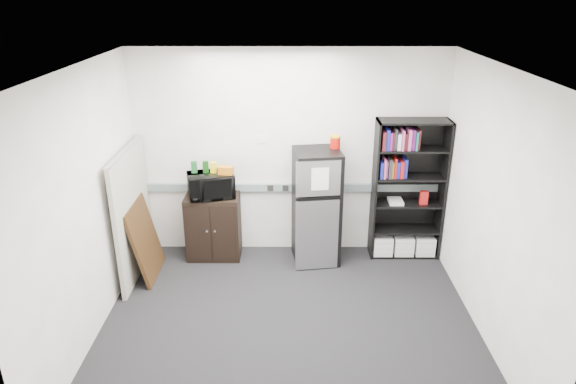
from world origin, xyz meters
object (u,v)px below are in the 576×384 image
at_px(cabinet, 214,226).
at_px(cubicle_partition, 133,213).
at_px(microwave, 211,185).
at_px(bookshelf, 408,191).
at_px(refrigerator, 316,207).

bearing_deg(cabinet, cubicle_partition, -155.01).
height_order(cubicle_partition, cabinet, cubicle_partition).
bearing_deg(cubicle_partition, microwave, 24.15).
height_order(bookshelf, cubicle_partition, bookshelf).
distance_m(cabinet, refrigerator, 1.38).
bearing_deg(cubicle_partition, refrigerator, 8.63).
height_order(bookshelf, refrigerator, bookshelf).
relative_size(bookshelf, cabinet, 2.14).
distance_m(microwave, refrigerator, 1.37).
height_order(microwave, refrigerator, refrigerator).
bearing_deg(cubicle_partition, bookshelf, 8.06).
distance_m(cubicle_partition, microwave, 1.01).
bearing_deg(refrigerator, microwave, 169.50).
relative_size(microwave, refrigerator, 0.38).
bearing_deg(microwave, refrigerator, -19.12).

